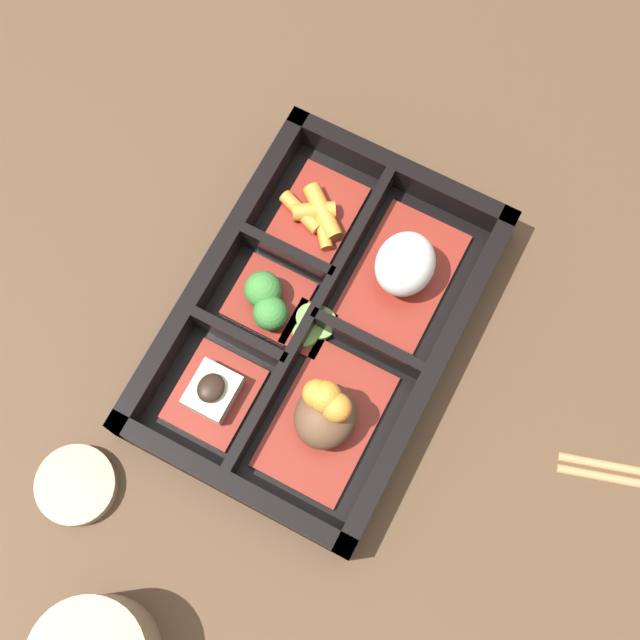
# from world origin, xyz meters

# --- Properties ---
(ground_plane) EXTENTS (3.00, 3.00, 0.00)m
(ground_plane) POSITION_xyz_m (0.00, 0.00, 0.00)
(ground_plane) COLOR #4C3523
(bento_base) EXTENTS (0.29, 0.20, 0.01)m
(bento_base) POSITION_xyz_m (0.00, 0.00, 0.01)
(bento_base) COLOR black
(bento_base) RESTS_ON ground_plane
(bento_rim) EXTENTS (0.29, 0.20, 0.04)m
(bento_rim) POSITION_xyz_m (0.00, -0.00, 0.02)
(bento_rim) COLOR black
(bento_rim) RESTS_ON ground_plane
(bowl_rice) EXTENTS (0.11, 0.07, 0.05)m
(bowl_rice) POSITION_xyz_m (-0.07, 0.04, 0.03)
(bowl_rice) COLOR maroon
(bowl_rice) RESTS_ON bento_base
(bowl_stew) EXTENTS (0.11, 0.07, 0.06)m
(bowl_stew) POSITION_xyz_m (0.06, 0.04, 0.03)
(bowl_stew) COLOR maroon
(bowl_stew) RESTS_ON bento_base
(bowl_carrots) EXTENTS (0.08, 0.06, 0.02)m
(bowl_carrots) POSITION_xyz_m (-0.08, -0.04, 0.02)
(bowl_carrots) COLOR maroon
(bowl_carrots) RESTS_ON bento_base
(bowl_greens) EXTENTS (0.06, 0.06, 0.03)m
(bowl_greens) POSITION_xyz_m (0.00, -0.05, 0.03)
(bowl_greens) COLOR maroon
(bowl_greens) RESTS_ON bento_base
(bowl_tofu) EXTENTS (0.07, 0.06, 0.03)m
(bowl_tofu) POSITION_xyz_m (0.09, -0.05, 0.02)
(bowl_tofu) COLOR maroon
(bowl_tofu) RESTS_ON bento_base
(bowl_pickles) EXTENTS (0.04, 0.03, 0.01)m
(bowl_pickles) POSITION_xyz_m (0.01, -0.01, 0.02)
(bowl_pickles) COLOR maroon
(bowl_pickles) RESTS_ON bento_base
(sauce_dish) EXTENTS (0.06, 0.06, 0.01)m
(sauce_dish) POSITION_xyz_m (0.19, -0.10, 0.01)
(sauce_dish) COLOR gray
(sauce_dish) RESTS_ON ground_plane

